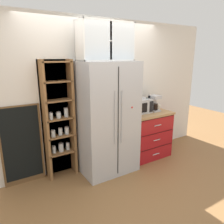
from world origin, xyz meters
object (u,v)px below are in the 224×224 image
coffee_maker (154,103)px  chalkboard_menu (22,145)px  mug_sage (150,111)px  microwave (139,106)px  mug_cream (158,107)px  refrigerator (107,118)px  bottle_green (147,105)px

coffee_maker → chalkboard_menu: bearing=173.8°
mug_sage → microwave: bearing=147.4°
mug_cream → chalkboard_menu: bearing=175.2°
coffee_maker → refrigerator: bearing=-177.0°
coffee_maker → chalkboard_menu: (-2.39, 0.26, -0.43)m
mug_sage → refrigerator: bearing=179.1°
mug_cream → chalkboard_menu: 2.58m
coffee_maker → bottle_green: (-0.16, 0.02, -0.03)m
microwave → mug_sage: 0.23m
refrigerator → microwave: bearing=7.6°
mug_sage → chalkboard_menu: (-2.23, 0.33, -0.31)m
microwave → mug_sage: microwave is taller
mug_sage → chalkboard_menu: 2.27m
mug_cream → chalkboard_menu: (-2.56, 0.21, -0.32)m
microwave → chalkboard_menu: bearing=173.9°
bottle_green → chalkboard_menu: chalkboard_menu is taller
microwave → chalkboard_menu: 2.10m
microwave → mug_cream: size_ratio=3.59×
chalkboard_menu → bottle_green: bearing=-6.3°
refrigerator → microwave: size_ratio=4.21×
microwave → mug_sage: bearing=-32.6°
mug_cream → bottle_green: 0.34m
bottle_green → coffee_maker: bearing=-5.7°
refrigerator → chalkboard_menu: refrigerator is taller
mug_cream → mug_sage: mug_cream is taller
coffee_maker → chalkboard_menu: chalkboard_menu is taller
microwave → bottle_green: (0.18, -0.03, -0.01)m
microwave → bottle_green: bottle_green is taller
mug_sage → bottle_green: size_ratio=0.44×
refrigerator → chalkboard_menu: 1.38m
refrigerator → mug_sage: bearing=-0.9°
microwave → mug_cream: bearing=0.6°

